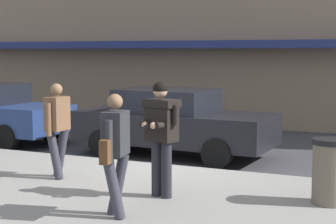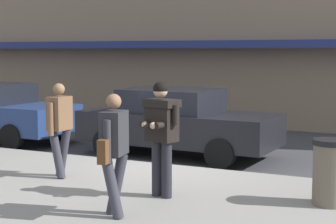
{
  "view_description": "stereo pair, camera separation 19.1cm",
  "coord_description": "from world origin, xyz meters",
  "px_view_note": "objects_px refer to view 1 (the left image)",
  "views": [
    {
      "loc": [
        4.7,
        -10.28,
        2.42
      ],
      "look_at": [
        1.21,
        -2.62,
        1.49
      ],
      "focal_mm": 60.0,
      "sensor_mm": 36.0,
      "label": 1
    },
    {
      "loc": [
        4.88,
        -10.19,
        2.42
      ],
      "look_at": [
        1.21,
        -2.62,
        1.49
      ],
      "focal_mm": 60.0,
      "sensor_mm": 36.0,
      "label": 2
    }
  ],
  "objects_px": {
    "parked_sedan_mid": "(173,122)",
    "man_texting_on_phone": "(161,126)",
    "pedestrian_dark_coat": "(57,124)",
    "trash_bin": "(330,171)",
    "pedestrian_with_bag": "(115,148)"
  },
  "relations": [
    {
      "from": "parked_sedan_mid",
      "to": "pedestrian_dark_coat",
      "type": "bearing_deg",
      "value": -102.04
    },
    {
      "from": "parked_sedan_mid",
      "to": "man_texting_on_phone",
      "type": "distance_m",
      "value": 4.17
    },
    {
      "from": "man_texting_on_phone",
      "to": "trash_bin",
      "type": "bearing_deg",
      "value": 15.43
    },
    {
      "from": "parked_sedan_mid",
      "to": "pedestrian_dark_coat",
      "type": "relative_size",
      "value": 2.69
    },
    {
      "from": "pedestrian_dark_coat",
      "to": "trash_bin",
      "type": "xyz_separation_m",
      "value": [
        4.7,
        0.24,
        -0.47
      ]
    },
    {
      "from": "trash_bin",
      "to": "pedestrian_dark_coat",
      "type": "bearing_deg",
      "value": -177.09
    },
    {
      "from": "man_texting_on_phone",
      "to": "trash_bin",
      "type": "xyz_separation_m",
      "value": [
        2.45,
        0.68,
        -0.62
      ]
    },
    {
      "from": "man_texting_on_phone",
      "to": "trash_bin",
      "type": "relative_size",
      "value": 1.84
    },
    {
      "from": "parked_sedan_mid",
      "to": "man_texting_on_phone",
      "type": "relative_size",
      "value": 2.53
    },
    {
      "from": "pedestrian_dark_coat",
      "to": "man_texting_on_phone",
      "type": "bearing_deg",
      "value": -11.02
    },
    {
      "from": "parked_sedan_mid",
      "to": "pedestrian_with_bag",
      "type": "relative_size",
      "value": 2.69
    },
    {
      "from": "parked_sedan_mid",
      "to": "trash_bin",
      "type": "height_order",
      "value": "parked_sedan_mid"
    },
    {
      "from": "pedestrian_with_bag",
      "to": "trash_bin",
      "type": "height_order",
      "value": "pedestrian_with_bag"
    },
    {
      "from": "pedestrian_with_bag",
      "to": "pedestrian_dark_coat",
      "type": "bearing_deg",
      "value": 142.15
    },
    {
      "from": "trash_bin",
      "to": "parked_sedan_mid",
      "type": "bearing_deg",
      "value": 141.32
    }
  ]
}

